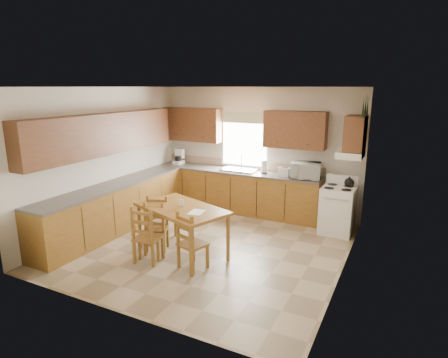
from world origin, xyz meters
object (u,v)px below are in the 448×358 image
at_px(stove, 337,211).
at_px(chair_far_left, 156,225).
at_px(microwave, 306,170).
at_px(dining_table, 182,231).
at_px(chair_near_left, 193,240).
at_px(chair_near_right, 148,234).
at_px(chair_far_right, 152,232).

xyz_separation_m(stove, chair_far_left, (-2.58, -2.16, 0.01)).
bearing_deg(stove, microwave, 158.28).
xyz_separation_m(dining_table, chair_near_left, (0.41, -0.35, 0.04)).
xyz_separation_m(dining_table, chair_near_right, (-0.33, -0.47, 0.06)).
bearing_deg(chair_near_right, chair_far_left, -76.61).
relative_size(microwave, chair_near_right, 0.58).
bearing_deg(chair_near_right, chair_far_right, -78.37).
relative_size(chair_near_right, chair_far_right, 1.07).
distance_m(dining_table, chair_near_left, 0.54).
bearing_deg(chair_far_left, dining_table, -14.95).
bearing_deg(microwave, stove, -32.62).
xyz_separation_m(stove, dining_table, (-2.11, -2.10, -0.03)).
bearing_deg(chair_near_left, microwave, -92.80).
bearing_deg(stove, chair_near_right, -132.50).
height_order(microwave, dining_table, microwave).
relative_size(dining_table, chair_far_left, 1.69).
height_order(dining_table, chair_near_left, chair_near_left).
height_order(dining_table, chair_far_left, chair_far_left).
relative_size(stove, dining_table, 0.58).
height_order(stove, chair_near_left, chair_near_left).
xyz_separation_m(chair_near_left, chair_near_right, (-0.74, -0.12, 0.01)).
xyz_separation_m(chair_near_right, chair_far_right, (-0.05, 0.16, -0.03)).
height_order(stove, chair_near_right, chair_near_right).
distance_m(dining_table, chair_far_right, 0.49).
xyz_separation_m(stove, chair_far_right, (-2.49, -2.41, -0.00)).
height_order(chair_near_right, chair_far_right, chair_near_right).
xyz_separation_m(chair_near_right, chair_far_left, (-0.15, 0.40, -0.01)).
bearing_deg(chair_near_right, chair_near_left, -177.43).
relative_size(chair_near_right, chair_far_left, 1.03).
relative_size(microwave, dining_table, 0.35).
xyz_separation_m(dining_table, chair_far_left, (-0.48, -0.07, 0.04)).
bearing_deg(chair_far_right, stove, 27.94).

